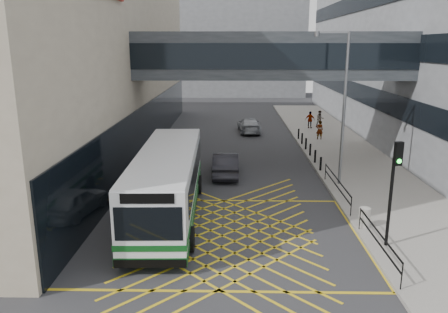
# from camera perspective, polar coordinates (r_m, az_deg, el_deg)

# --- Properties ---
(ground) EXTENTS (120.00, 120.00, 0.00)m
(ground) POSITION_cam_1_polar(r_m,az_deg,el_deg) (19.60, -0.24, -10.31)
(ground) COLOR #333335
(building_far) EXTENTS (28.00, 16.00, 18.00)m
(building_far) POSITION_cam_1_polar(r_m,az_deg,el_deg) (77.85, -0.66, 14.95)
(building_far) COLOR gray
(building_far) RESTS_ON ground
(skybridge) EXTENTS (20.00, 4.10, 3.00)m
(skybridge) POSITION_cam_1_polar(r_m,az_deg,el_deg) (29.93, 6.22, 12.96)
(skybridge) COLOR #353A3F
(skybridge) RESTS_ON ground
(pavement) EXTENTS (6.00, 54.00, 0.16)m
(pavement) POSITION_cam_1_polar(r_m,az_deg,el_deg) (34.86, 15.34, 0.39)
(pavement) COLOR gray
(pavement) RESTS_ON ground
(box_junction) EXTENTS (12.00, 9.00, 0.01)m
(box_junction) POSITION_cam_1_polar(r_m,az_deg,el_deg) (19.60, -0.24, -10.30)
(box_junction) COLOR gold
(box_junction) RESTS_ON ground
(bus) EXTENTS (3.20, 11.79, 3.28)m
(bus) POSITION_cam_1_polar(r_m,az_deg,el_deg) (21.40, -7.35, -3.23)
(bus) COLOR white
(bus) RESTS_ON ground
(car_white) EXTENTS (2.82, 4.78, 1.43)m
(car_white) POSITION_cam_1_polar(r_m,az_deg,el_deg) (22.06, -11.92, -5.76)
(car_white) COLOR white
(car_white) RESTS_ON ground
(car_dark) EXTENTS (1.94, 4.88, 1.52)m
(car_dark) POSITION_cam_1_polar(r_m,az_deg,el_deg) (28.08, 0.23, -0.97)
(car_dark) COLOR black
(car_dark) RESTS_ON ground
(car_silver) EXTENTS (2.34, 4.94, 1.50)m
(car_silver) POSITION_cam_1_polar(r_m,az_deg,el_deg) (42.24, 3.30, 4.19)
(car_silver) COLOR #9B9FA4
(car_silver) RESTS_ON ground
(traffic_light) EXTENTS (0.34, 0.52, 4.42)m
(traffic_light) POSITION_cam_1_polar(r_m,az_deg,el_deg) (18.50, 21.32, -2.80)
(traffic_light) COLOR black
(traffic_light) RESTS_ON pavement
(street_lamp) EXTENTS (1.99, 0.67, 8.77)m
(street_lamp) POSITION_cam_1_polar(r_m,az_deg,el_deg) (25.96, 15.05, 7.17)
(street_lamp) COLOR slate
(street_lamp) RESTS_ON pavement
(litter_bin) EXTENTS (0.51, 0.51, 0.89)m
(litter_bin) POSITION_cam_1_polar(r_m,az_deg,el_deg) (20.96, 17.88, -7.57)
(litter_bin) COLOR #ADA89E
(litter_bin) RESTS_ON pavement
(kerb_railings) EXTENTS (0.05, 12.54, 1.00)m
(kerb_railings) POSITION_cam_1_polar(r_m,az_deg,el_deg) (21.67, 16.45, -5.96)
(kerb_railings) COLOR black
(kerb_railings) RESTS_ON pavement
(bollards) EXTENTS (0.14, 10.14, 0.90)m
(bollards) POSITION_cam_1_polar(r_m,az_deg,el_deg) (34.17, 10.92, 1.28)
(bollards) COLOR black
(bollards) RESTS_ON pavement
(pedestrian_a) EXTENTS (0.68, 0.51, 1.65)m
(pedestrian_a) POSITION_cam_1_polar(r_m,az_deg,el_deg) (39.07, 12.37, 3.40)
(pedestrian_a) COLOR gray
(pedestrian_a) RESTS_ON pavement
(pedestrian_b) EXTENTS (0.82, 0.48, 1.66)m
(pedestrian_b) POSITION_cam_1_polar(r_m,az_deg,el_deg) (44.96, 12.42, 4.81)
(pedestrian_b) COLOR gray
(pedestrian_b) RESTS_ON pavement
(pedestrian_c) EXTENTS (1.10, 0.84, 1.68)m
(pedestrian_c) POSITION_cam_1_polar(r_m,az_deg,el_deg) (44.16, 11.19, 4.72)
(pedestrian_c) COLOR gray
(pedestrian_c) RESTS_ON pavement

